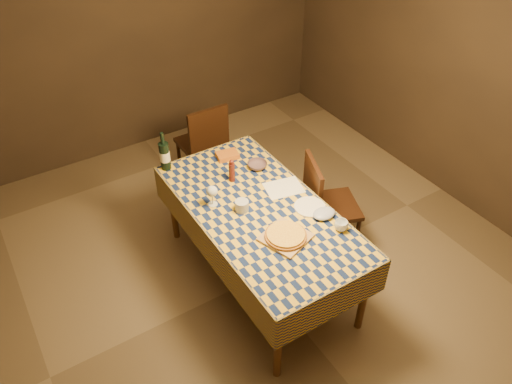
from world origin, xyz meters
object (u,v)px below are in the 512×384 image
at_px(dining_table, 259,216).
at_px(cutting_board, 286,237).
at_px(chair_far, 204,141).
at_px(wine_bottle, 165,155).
at_px(chair_right, 324,201).
at_px(bowl, 257,165).
at_px(pizza, 286,235).
at_px(white_plate, 310,207).

distance_m(dining_table, cutting_board, 0.38).
bearing_deg(chair_far, wine_bottle, -139.02).
relative_size(cutting_board, chair_right, 0.32).
xyz_separation_m(dining_table, chair_far, (0.24, 1.40, -0.17)).
bearing_deg(bowl, pizza, -108.93).
relative_size(cutting_board, pizza, 0.95).
bearing_deg(pizza, white_plate, 26.84).
bearing_deg(bowl, white_plate, -84.28).
relative_size(chair_far, chair_right, 1.00).
xyz_separation_m(bowl, wine_bottle, (-0.65, 0.40, 0.10)).
bearing_deg(white_plate, pizza, -153.16).
xyz_separation_m(pizza, bowl, (0.28, 0.82, -0.01)).
bearing_deg(bowl, wine_bottle, 148.00).
distance_m(pizza, white_plate, 0.39).
bearing_deg(chair_right, chair_far, 107.38).
xyz_separation_m(chair_far, chair_right, (0.43, -1.37, 0.00)).
bearing_deg(wine_bottle, pizza, -73.37).
bearing_deg(chair_far, chair_right, -72.62).
height_order(dining_table, pizza, pizza).
bearing_deg(chair_right, white_plate, -147.06).
xyz_separation_m(cutting_board, wine_bottle, (-0.37, 1.22, 0.12)).
distance_m(wine_bottle, white_plate, 1.27).
distance_m(pizza, wine_bottle, 1.28).
relative_size(dining_table, pizza, 5.86).
bearing_deg(cutting_board, bowl, 71.07).
distance_m(white_plate, chair_right, 0.48).
bearing_deg(white_plate, chair_right, 32.94).
height_order(pizza, bowl, bowl).
bearing_deg(chair_right, bowl, 133.72).
xyz_separation_m(wine_bottle, chair_far, (0.62, 0.54, -0.38)).
distance_m(cutting_board, chair_right, 0.83).
xyz_separation_m(cutting_board, chair_right, (0.69, 0.40, -0.26)).
distance_m(pizza, bowl, 0.87).
bearing_deg(chair_right, cutting_board, -150.04).
bearing_deg(bowl, cutting_board, -108.93).
bearing_deg(wine_bottle, dining_table, -66.06).
bearing_deg(chair_right, wine_bottle, 141.79).
relative_size(cutting_board, chair_far, 0.32).
xyz_separation_m(white_plate, chair_far, (-0.09, 1.59, -0.25)).
relative_size(cutting_board, bowl, 1.82).
xyz_separation_m(cutting_board, chair_far, (0.26, 1.76, -0.26)).
height_order(cutting_board, wine_bottle, wine_bottle).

